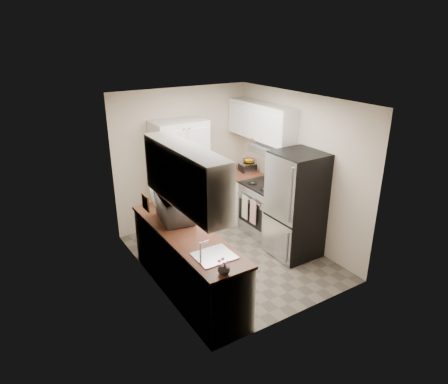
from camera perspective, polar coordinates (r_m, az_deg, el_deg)
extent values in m
plane|color=#665B4C|center=(6.49, 1.00, -9.30)|extent=(3.20, 3.20, 0.00)
cube|color=beige|center=(7.26, -5.85, 4.88)|extent=(2.60, 0.04, 2.50)
cube|color=beige|center=(4.80, 11.61, -4.73)|extent=(2.60, 0.04, 2.50)
cube|color=beige|center=(5.39, -10.58, -1.56)|extent=(0.04, 3.20, 2.50)
cube|color=beige|center=(6.70, 10.45, 3.15)|extent=(0.04, 3.20, 2.50)
cube|color=silver|center=(5.62, 1.18, 13.07)|extent=(2.60, 3.20, 0.04)
cube|color=silver|center=(4.60, -5.58, 2.33)|extent=(0.33, 1.60, 0.70)
cube|color=silver|center=(7.03, 5.28, 9.72)|extent=(0.33, 1.55, 0.58)
cube|color=#99999E|center=(6.76, 6.94, 5.92)|extent=(0.45, 0.76, 0.13)
cube|color=#B7B7BC|center=(4.73, -1.42, -9.13)|extent=(0.45, 0.40, 0.02)
cube|color=brown|center=(5.60, -11.16, -1.49)|extent=(0.02, 0.22, 0.22)
cube|color=silver|center=(7.01, -6.19, 2.09)|extent=(0.90, 0.55, 2.00)
cube|color=silver|center=(5.52, -5.26, -10.14)|extent=(0.60, 2.30, 0.88)
cube|color=brown|center=(5.30, -5.43, -5.92)|extent=(0.63, 2.33, 0.04)
cube|color=silver|center=(7.67, 2.39, -0.50)|extent=(0.60, 0.80, 0.88)
cube|color=brown|center=(7.51, 2.44, 2.74)|extent=(0.63, 0.83, 0.04)
cube|color=#B7B7BC|center=(7.07, 5.91, -2.56)|extent=(0.64, 0.76, 0.90)
cube|color=black|center=(6.89, 6.06, 0.96)|extent=(0.66, 0.78, 0.03)
cube|color=black|center=(7.02, 7.97, 2.21)|extent=(0.06, 0.76, 0.22)
cube|color=#DA9D8D|center=(6.72, 4.17, -2.90)|extent=(0.01, 0.16, 0.42)
cube|color=beige|center=(6.90, 3.00, -2.20)|extent=(0.01, 0.16, 0.42)
cube|color=#B7B7BC|center=(6.33, 10.25, -1.84)|extent=(0.70, 0.72, 1.70)
imported|color=silver|center=(5.57, -6.93, -2.32)|extent=(0.51, 0.68, 0.34)
cylinder|color=black|center=(5.95, -9.08, -1.01)|extent=(0.08, 0.08, 0.31)
imported|color=silver|center=(4.38, -0.01, -10.86)|extent=(0.14, 0.14, 0.14)
cube|color=#59943E|center=(6.13, -9.91, -0.53)|extent=(0.05, 0.22, 0.28)
cube|color=silver|center=(7.46, 3.28, 3.54)|extent=(0.30, 0.36, 0.19)
cube|color=beige|center=(6.91, -2.17, -7.16)|extent=(0.55, 0.81, 0.01)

